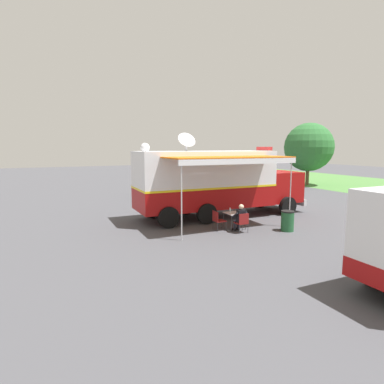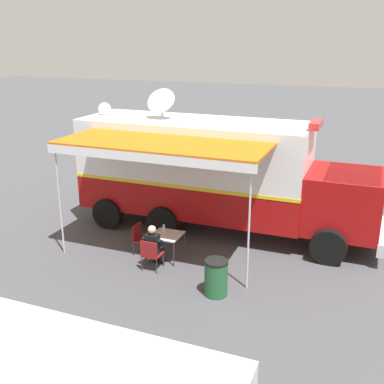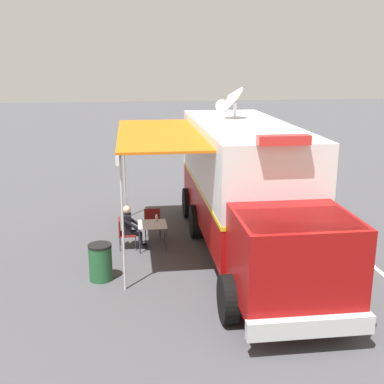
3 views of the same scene
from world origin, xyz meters
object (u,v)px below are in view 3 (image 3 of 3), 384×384
Objects in this scene: folding_chair_at_table at (124,231)px; trash_bin at (101,262)px; command_truck at (246,184)px; folding_table at (152,226)px; seated_responder at (130,226)px; water_bottle at (157,218)px; folding_chair_beside_table at (152,221)px.

folding_chair_at_table is 2.09m from trash_bin.
command_truck is at bearing -161.53° from trash_bin.
seated_responder reaches higher than folding_table.
folding_table is 3.63× the size of water_bottle.
folding_chair_beside_table is (0.08, -0.70, -0.32)m from water_bottle.
folding_chair_at_table is at bearing 2.20° from water_bottle.
trash_bin is at bearing 68.98° from seated_responder.
seated_responder is at bearing 2.98° from water_bottle.
water_bottle is (2.40, -0.73, -1.11)m from command_truck.
folding_chair_beside_table reaches higher than folding_table.
folding_table is (2.54, -0.58, -1.27)m from command_truck.
water_bottle reaches higher than folding_table.
command_truck is at bearing 167.08° from folding_table.
trash_bin is at bearing 53.90° from folding_table.
folding_chair_beside_table is (-0.86, -0.74, 0.00)m from folding_chair_at_table.
folding_chair_at_table is 0.23m from seated_responder.
command_truck is 4.39m from trash_bin.
folding_table is 0.82m from folding_chair_at_table.
water_bottle is at bearing -16.93° from command_truck.
seated_responder is 1.37× the size of trash_bin.
folding_chair_at_table is 1.13m from folding_chair_beside_table.
folding_table is 0.87m from folding_chair_beside_table.
water_bottle is 0.18× the size of seated_responder.
folding_table is 0.62m from seated_responder.
water_bottle reaches higher than trash_bin.
water_bottle is 0.99m from folding_chair_at_table.
folding_chair_at_table is (3.34, -0.70, -1.43)m from command_truck.
command_truck reaches higher than folding_chair_at_table.
folding_table is at bearing 169.82° from seated_responder.
seated_responder is (-0.19, 0.00, 0.14)m from folding_chair_at_table.
command_truck is 2.75m from water_bottle.
command_truck is 3.21m from folding_chair_beside_table.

